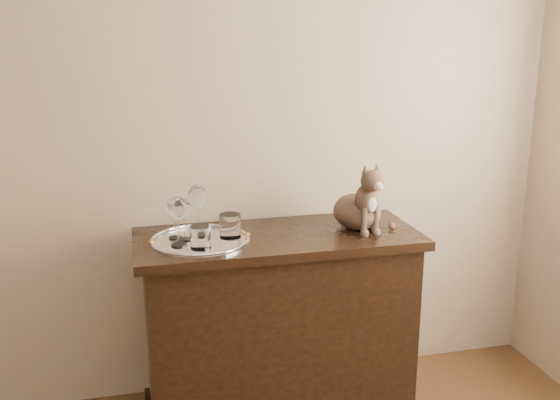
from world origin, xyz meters
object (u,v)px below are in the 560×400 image
(wine_glass_a, at_px, (175,218))
(tumbler_b, at_px, (201,237))
(tray, at_px, (200,242))
(cat, at_px, (357,194))
(wine_glass_d, at_px, (185,219))
(sideboard, at_px, (278,326))
(wine_glass_b, at_px, (198,209))
(tumbler_c, at_px, (230,226))
(wine_glass_c, at_px, (178,221))

(wine_glass_a, relative_size, tumbler_b, 1.91)
(tumbler_b, bearing_deg, tray, 84.67)
(tumbler_b, bearing_deg, cat, 10.45)
(wine_glass_d, bearing_deg, sideboard, 0.33)
(sideboard, distance_m, wine_glass_d, 0.65)
(wine_glass_b, distance_m, wine_glass_d, 0.09)
(wine_glass_a, xyz_separation_m, tumbler_c, (0.22, -0.04, -0.04))
(wine_glass_b, relative_size, wine_glass_d, 1.22)
(wine_glass_c, relative_size, tumbler_b, 2.19)
(tray, distance_m, tumbler_c, 0.14)
(tumbler_b, xyz_separation_m, tumbler_c, (0.13, 0.11, 0.00))
(wine_glass_b, xyz_separation_m, wine_glass_d, (-0.06, -0.07, -0.02))
(sideboard, xyz_separation_m, wine_glass_a, (-0.43, 0.03, 0.52))
(wine_glass_a, xyz_separation_m, tumbler_b, (0.09, -0.15, -0.04))
(tray, bearing_deg, sideboard, 5.19)
(cat, bearing_deg, tumbler_c, 171.63)
(wine_glass_c, bearing_deg, tumbler_c, 13.19)
(tumbler_c, distance_m, cat, 0.57)
(sideboard, height_order, wine_glass_a, wine_glass_a)
(sideboard, height_order, wine_glass_c, wine_glass_c)
(wine_glass_d, bearing_deg, tumbler_b, -68.17)
(wine_glass_b, xyz_separation_m, cat, (0.68, -0.06, 0.04))
(tumbler_b, relative_size, cat, 0.30)
(wine_glass_d, relative_size, tumbler_b, 1.87)
(wine_glass_b, height_order, cat, cat)
(sideboard, xyz_separation_m, tray, (-0.33, -0.03, 0.43))
(tumbler_b, bearing_deg, wine_glass_a, 119.94)
(tumbler_c, bearing_deg, sideboard, 4.56)
(wine_glass_d, height_order, tumbler_c, wine_glass_d)
(wine_glass_a, relative_size, wine_glass_d, 1.02)
(wine_glass_a, height_order, cat, cat)
(tray, distance_m, wine_glass_c, 0.14)
(sideboard, relative_size, wine_glass_b, 5.72)
(wine_glass_c, bearing_deg, wine_glass_a, 93.75)
(sideboard, bearing_deg, wine_glass_a, 176.57)
(wine_glass_d, height_order, cat, cat)
(cat, bearing_deg, wine_glass_a, 167.98)
(wine_glass_c, xyz_separation_m, tumbler_c, (0.21, 0.05, -0.05))
(wine_glass_d, bearing_deg, cat, 0.39)
(wine_glass_d, bearing_deg, wine_glass_a, 143.45)
(wine_glass_c, xyz_separation_m, wine_glass_d, (0.03, 0.06, -0.01))
(tray, distance_m, wine_glass_b, 0.15)
(wine_glass_c, distance_m, cat, 0.78)
(wine_glass_d, distance_m, tumbler_c, 0.19)
(tumbler_c, bearing_deg, wine_glass_b, 145.63)
(wine_glass_b, bearing_deg, tumbler_c, -34.37)
(sideboard, distance_m, tumbler_b, 0.60)
(wine_glass_c, height_order, tumbler_c, wine_glass_c)
(tumbler_b, bearing_deg, wine_glass_b, 86.10)
(sideboard, bearing_deg, cat, 0.47)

